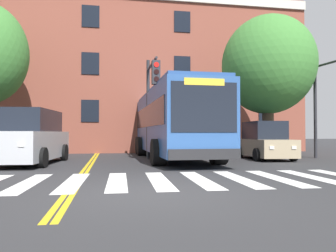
{
  "coord_description": "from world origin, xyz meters",
  "views": [
    {
      "loc": [
        -0.7,
        -6.95,
        1.28
      ],
      "look_at": [
        1.93,
        8.28,
        1.62
      ],
      "focal_mm": 35.0,
      "sensor_mm": 36.0,
      "label": 1
    }
  ],
  "objects": [
    {
      "name": "car_tan_far_lane",
      "position": [
        6.75,
        8.19,
        0.85
      ],
      "size": [
        2.12,
        4.08,
        1.85
      ],
      "color": "tan",
      "rests_on": "ground"
    },
    {
      "name": "lane_line_yellow_inner",
      "position": [
        -1.66,
        15.87,
        0.0
      ],
      "size": [
        0.12,
        36.0,
        0.01
      ],
      "primitive_type": "cube",
      "color": "gold",
      "rests_on": "ground"
    },
    {
      "name": "car_grey_behind_bus",
      "position": [
        3.02,
        19.61,
        1.05
      ],
      "size": [
        2.65,
        5.05,
        2.21
      ],
      "color": "slate",
      "rests_on": "ground"
    },
    {
      "name": "lane_line_yellow_outer",
      "position": [
        -1.5,
        15.87,
        0.0
      ],
      "size": [
        0.12,
        36.0,
        0.01
      ],
      "primitive_type": "cube",
      "color": "gold",
      "rests_on": "ground"
    },
    {
      "name": "city_bus",
      "position": [
        2.31,
        9.3,
        1.84
      ],
      "size": [
        3.15,
        11.2,
        3.42
      ],
      "color": "#2D5699",
      "rests_on": "ground"
    },
    {
      "name": "traffic_light_near_corner",
      "position": [
        9.77,
        7.06,
        3.44
      ],
      "size": [
        0.52,
        3.16,
        5.19
      ],
      "color": "#28282D",
      "rests_on": "ground"
    },
    {
      "name": "street_tree_curbside_large",
      "position": [
        7.45,
        9.16,
        4.88
      ],
      "size": [
        4.95,
        5.44,
        7.5
      ],
      "color": "brown",
      "rests_on": "ground"
    },
    {
      "name": "traffic_light_overhead",
      "position": [
        1.1,
        8.06,
        3.24
      ],
      "size": [
        0.34,
        2.87,
        4.93
      ],
      "color": "#28282D",
      "rests_on": "ground"
    },
    {
      "name": "building_facade",
      "position": [
        -2.04,
        17.66,
        5.37
      ],
      "size": [
        29.71,
        7.15,
        10.73
      ],
      "color": "brown",
      "rests_on": "ground"
    },
    {
      "name": "car_silver_near_lane",
      "position": [
        -4.04,
        7.46,
        1.07
      ],
      "size": [
        2.63,
        5.38,
        2.25
      ],
      "color": "#B7BABF",
      "rests_on": "ground"
    },
    {
      "name": "crosswalk",
      "position": [
        0.01,
        1.87,
        0.0
      ],
      "size": [
        12.98,
        3.9,
        0.01
      ],
      "color": "white",
      "rests_on": "ground"
    },
    {
      "name": "ground_plane",
      "position": [
        0.0,
        0.0,
        0.0
      ],
      "size": [
        120.0,
        120.0,
        0.0
      ],
      "primitive_type": "plane",
      "color": "#303033"
    }
  ]
}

